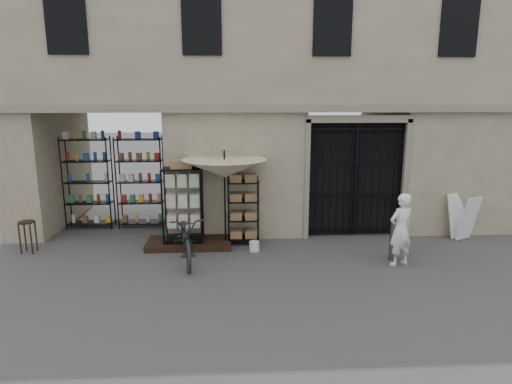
{
  "coord_description": "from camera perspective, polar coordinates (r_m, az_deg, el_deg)",
  "views": [
    {
      "loc": [
        -1.36,
        -8.32,
        3.43
      ],
      "look_at": [
        -0.8,
        1.4,
        1.35
      ],
      "focal_mm": 30.0,
      "sensor_mm": 36.0,
      "label": 1
    }
  ],
  "objects": [
    {
      "name": "white_bucket",
      "position": [
        10.04,
        -0.22,
        -7.23
      ],
      "size": [
        0.25,
        0.25,
        0.23
      ],
      "primitive_type": "cylinder",
      "rotation": [
        0.0,
        0.0,
        -0.07
      ],
      "color": "silver",
      "rests_on": "ground"
    },
    {
      "name": "ground",
      "position": [
        9.1,
        5.63,
        -10.15
      ],
      "size": [
        80.0,
        80.0,
        0.0
      ],
      "primitive_type": "plane",
      "color": "black",
      "rests_on": "ground"
    },
    {
      "name": "wire_rack",
      "position": [
        10.36,
        -1.71,
        -2.64
      ],
      "size": [
        0.83,
        0.7,
        1.64
      ],
      "rotation": [
        0.0,
        0.0,
        -0.3
      ],
      "color": "black",
      "rests_on": "ground"
    },
    {
      "name": "main_building",
      "position": [
        12.44,
        3.13,
        16.98
      ],
      "size": [
        14.0,
        4.0,
        9.0
      ],
      "primitive_type": "cube",
      "color": "tan",
      "rests_on": "ground"
    },
    {
      "name": "iron_gate",
      "position": [
        11.21,
        12.87,
        1.84
      ],
      "size": [
        2.5,
        0.21,
        3.0
      ],
      "color": "black",
      "rests_on": "ground"
    },
    {
      "name": "market_umbrella",
      "position": [
        9.94,
        -4.24,
        3.81
      ],
      "size": [
        2.18,
        2.2,
        2.79
      ],
      "rotation": [
        0.0,
        0.0,
        -0.33
      ],
      "color": "black",
      "rests_on": "ground"
    },
    {
      "name": "shop_shelving",
      "position": [
        12.24,
        -18.35,
        1.19
      ],
      "size": [
        2.7,
        0.5,
        2.5
      ],
      "primitive_type": "cube",
      "color": "black",
      "rests_on": "ground"
    },
    {
      "name": "step_platform",
      "position": [
        10.47,
        -8.88,
        -6.77
      ],
      "size": [
        2.0,
        0.9,
        0.15
      ],
      "primitive_type": "cube",
      "color": "black",
      "rests_on": "ground"
    },
    {
      "name": "shop_recess",
      "position": [
        11.71,
        -18.81,
        1.93
      ],
      "size": [
        3.0,
        1.7,
        3.0
      ],
      "primitive_type": "cube",
      "color": "black",
      "rests_on": "ground"
    },
    {
      "name": "wooden_stool",
      "position": [
        11.15,
        -28.13,
        -5.22
      ],
      "size": [
        0.46,
        0.46,
        0.75
      ],
      "rotation": [
        0.0,
        0.0,
        -0.36
      ],
      "color": "black",
      "rests_on": "ground"
    },
    {
      "name": "bicycle",
      "position": [
        9.61,
        -9.18,
        -9.0
      ],
      "size": [
        0.89,
        1.18,
        2.04
      ],
      "primitive_type": "imported",
      "rotation": [
        0.0,
        0.0,
        0.18
      ],
      "color": "black",
      "rests_on": "ground"
    },
    {
      "name": "easel_sign",
      "position": [
        11.91,
        25.84,
        -3.02
      ],
      "size": [
        0.74,
        0.78,
        1.12
      ],
      "rotation": [
        0.0,
        0.0,
        0.44
      ],
      "color": "silver",
      "rests_on": "ground"
    },
    {
      "name": "steel_bollard",
      "position": [
        9.86,
        17.78,
        -6.39
      ],
      "size": [
        0.19,
        0.19,
        0.81
      ],
      "primitive_type": "cylinder",
      "rotation": [
        0.0,
        0.0,
        0.35
      ],
      "color": "#4E4F55",
      "rests_on": "ground"
    },
    {
      "name": "shopkeeper",
      "position": [
        9.76,
        18.43,
        -9.16
      ],
      "size": [
        1.11,
        1.66,
        0.37
      ],
      "primitive_type": "imported",
      "rotation": [
        0.0,
        0.0,
        3.52
      ],
      "color": "white",
      "rests_on": "ground"
    },
    {
      "name": "display_cabinet",
      "position": [
        10.21,
        -9.69,
        -2.23
      ],
      "size": [
        0.88,
        0.55,
        1.9
      ],
      "rotation": [
        0.0,
        0.0,
        0.0
      ],
      "color": "black",
      "rests_on": "step_platform"
    }
  ]
}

